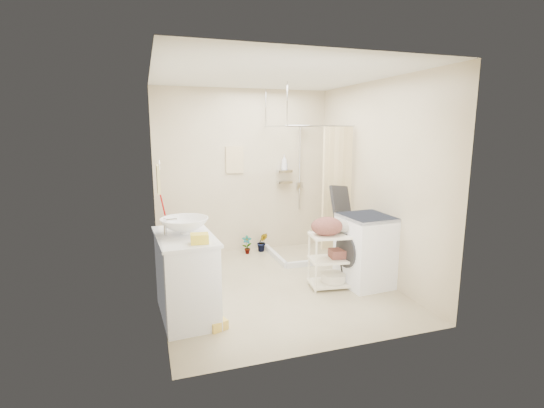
{
  "coord_description": "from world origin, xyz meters",
  "views": [
    {
      "loc": [
        -1.51,
        -4.53,
        1.97
      ],
      "look_at": [
        0.04,
        0.25,
        1.02
      ],
      "focal_mm": 26.0,
      "sensor_mm": 36.0,
      "label": 1
    }
  ],
  "objects_px": {
    "vanity": "(186,276)",
    "laundry_rack": "(334,255)",
    "toilet": "(188,255)",
    "washing_machine": "(367,250)"
  },
  "relations": [
    {
      "from": "vanity",
      "to": "laundry_rack",
      "type": "relative_size",
      "value": 1.22
    },
    {
      "from": "toilet",
      "to": "laundry_rack",
      "type": "xyz_separation_m",
      "value": [
        1.73,
        -0.79,
        0.07
      ]
    },
    {
      "from": "toilet",
      "to": "washing_machine",
      "type": "height_order",
      "value": "washing_machine"
    },
    {
      "from": "toilet",
      "to": "vanity",
      "type": "bearing_deg",
      "value": 172.0
    },
    {
      "from": "washing_machine",
      "to": "laundry_rack",
      "type": "distance_m",
      "value": 0.45
    },
    {
      "from": "vanity",
      "to": "toilet",
      "type": "bearing_deg",
      "value": 79.43
    },
    {
      "from": "washing_machine",
      "to": "laundry_rack",
      "type": "relative_size",
      "value": 1.09
    },
    {
      "from": "vanity",
      "to": "washing_machine",
      "type": "distance_m",
      "value": 2.31
    },
    {
      "from": "vanity",
      "to": "laundry_rack",
      "type": "bearing_deg",
      "value": 3.2
    },
    {
      "from": "vanity",
      "to": "washing_machine",
      "type": "bearing_deg",
      "value": 0.79
    }
  ]
}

